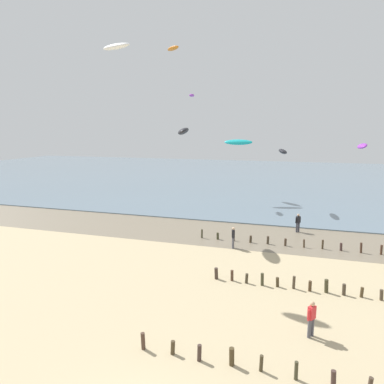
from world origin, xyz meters
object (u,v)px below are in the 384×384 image
(kite_aloft_0, at_px, (116,47))
(kite_aloft_3, at_px, (173,48))
(person_right_flank, at_px, (298,222))
(kite_aloft_12, at_px, (283,151))
(person_mid_beach, at_px, (233,237))
(kite_aloft_7, at_px, (192,95))
(kite_aloft_6, at_px, (183,131))
(kite_aloft_4, at_px, (238,142))
(kite_aloft_10, at_px, (362,146))
(person_by_waterline, at_px, (311,318))

(kite_aloft_0, bearing_deg, kite_aloft_3, -59.77)
(person_right_flank, relative_size, kite_aloft_12, 0.57)
(person_mid_beach, height_order, kite_aloft_7, kite_aloft_7)
(person_right_flank, xyz_separation_m, kite_aloft_3, (-18.57, 18.72, 20.03))
(person_mid_beach, height_order, kite_aloft_6, kite_aloft_6)
(kite_aloft_4, distance_m, kite_aloft_6, 16.09)
(kite_aloft_0, relative_size, kite_aloft_4, 0.66)
(person_mid_beach, distance_m, kite_aloft_7, 22.32)
(kite_aloft_0, xyz_separation_m, kite_aloft_3, (-6.52, 29.18, 6.44))
(kite_aloft_6, xyz_separation_m, kite_aloft_7, (-3.60, 14.42, 4.31))
(kite_aloft_0, height_order, kite_aloft_10, kite_aloft_0)
(kite_aloft_12, bearing_deg, kite_aloft_4, -125.27)
(person_mid_beach, xyz_separation_m, kite_aloft_12, (2.96, 14.81, 5.84))
(kite_aloft_3, distance_m, kite_aloft_10, 29.52)
(kite_aloft_4, xyz_separation_m, kite_aloft_7, (-5.72, -1.46, 5.75))
(kite_aloft_4, xyz_separation_m, kite_aloft_12, (5.59, -3.17, -0.88))
(kite_aloft_6, distance_m, kite_aloft_12, 15.04)
(person_by_waterline, height_order, kite_aloft_12, kite_aloft_12)
(person_mid_beach, distance_m, kite_aloft_6, 9.67)
(kite_aloft_6, height_order, kite_aloft_10, kite_aloft_6)
(kite_aloft_0, bearing_deg, person_mid_beach, -130.35)
(person_mid_beach, xyz_separation_m, kite_aloft_3, (-13.69, 24.70, 20.03))
(person_right_flank, distance_m, kite_aloft_3, 33.12)
(kite_aloft_10, distance_m, kite_aloft_12, 11.52)
(kite_aloft_10, height_order, kite_aloft_12, kite_aloft_10)
(kite_aloft_3, height_order, kite_aloft_7, kite_aloft_3)
(person_mid_beach, distance_m, kite_aloft_3, 34.62)
(person_right_flank, distance_m, kite_aloft_12, 10.76)
(kite_aloft_0, height_order, kite_aloft_3, kite_aloft_3)
(person_by_waterline, height_order, kite_aloft_0, kite_aloft_0)
(kite_aloft_3, xyz_separation_m, kite_aloft_4, (11.05, -6.71, -13.31))
(person_mid_beach, distance_m, kite_aloft_0, 16.01)
(person_right_flank, bearing_deg, kite_aloft_12, 102.30)
(kite_aloft_12, bearing_deg, kite_aloft_0, -33.38)
(kite_aloft_0, distance_m, kite_aloft_4, 23.93)
(person_mid_beach, relative_size, kite_aloft_4, 0.48)
(person_mid_beach, xyz_separation_m, kite_aloft_10, (12.24, 21.61, 6.27))
(person_right_flank, bearing_deg, kite_aloft_0, -139.05)
(kite_aloft_0, distance_m, kite_aloft_6, 8.88)
(person_by_waterline, height_order, kite_aloft_6, kite_aloft_6)
(person_mid_beach, xyz_separation_m, kite_aloft_7, (-8.35, 16.52, 12.46))
(kite_aloft_4, relative_size, kite_aloft_7, 1.80)
(kite_aloft_10, bearing_deg, person_by_waterline, -13.14)
(person_mid_beach, height_order, person_right_flank, same)
(kite_aloft_4, bearing_deg, kite_aloft_7, -179.37)
(kite_aloft_3, bearing_deg, kite_aloft_6, -25.34)
(person_right_flank, height_order, kite_aloft_12, kite_aloft_12)
(person_by_waterline, bearing_deg, kite_aloft_4, 105.66)
(person_by_waterline, relative_size, kite_aloft_12, 0.57)
(kite_aloft_7, bearing_deg, kite_aloft_6, -178.47)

